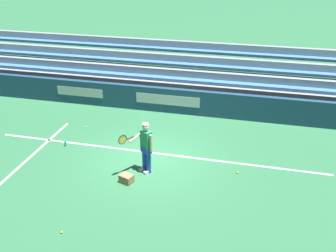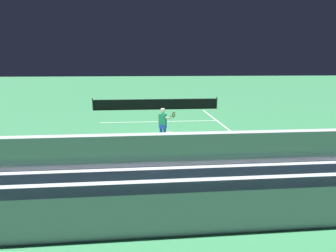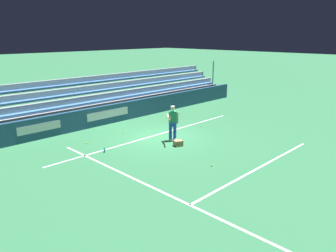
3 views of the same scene
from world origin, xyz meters
name	(u,v)px [view 3 (image 3 of 3)]	position (x,y,z in m)	size (l,w,h in m)	color
ground_plane	(161,138)	(0.00, 0.00, 0.00)	(160.00, 160.00, 0.00)	#337A4C
court_baseline_white	(155,135)	(0.00, -0.50, 0.00)	(12.00, 0.10, 0.01)	white
court_sideline_white	(156,189)	(4.11, 4.00, 0.00)	(0.10, 12.00, 0.01)	white
court_service_line_white	(259,168)	(0.00, 5.50, 0.00)	(8.22, 0.10, 0.01)	white
back_wall_sponsor_board	(112,113)	(0.01, -4.14, 0.55)	(22.80, 0.25, 1.10)	navy
bleacher_stand	(95,106)	(0.00, -5.97, 0.73)	(21.66, 2.40, 2.95)	#9EA3A8
tennis_player	(173,123)	(-0.07, 0.71, 0.89)	(0.96, 0.83, 1.71)	blue
ball_box_cardboard	(178,143)	(0.33, 1.47, 0.13)	(0.40, 0.30, 0.26)	#A87F51
tennis_ball_stray_back	(212,165)	(1.18, 4.10, 0.03)	(0.07, 0.07, 0.07)	#CCE533
tennis_ball_near_player	(123,133)	(0.92, -1.97, 0.03)	(0.07, 0.07, 0.07)	#CCE533
tennis_ball_far_right	(201,126)	(-2.99, 0.14, 0.03)	(0.07, 0.07, 0.07)	#CCE533
tennis_ball_by_box	(86,143)	(3.22, -1.81, 0.03)	(0.07, 0.07, 0.07)	#CCE533
water_bottle	(105,150)	(3.28, -0.22, 0.11)	(0.07, 0.07, 0.22)	#33B2E5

